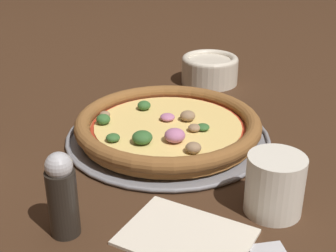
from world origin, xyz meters
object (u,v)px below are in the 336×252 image
object	(u,v)px
napkin	(186,235)
pizza	(168,125)
pepper_shaker	(62,195)
drinking_cup	(275,185)
bowl_near	(210,69)
pizza_tray	(168,136)

from	to	relation	value
napkin	pizza	bearing A→B (deg)	91.78
pizza	pepper_shaker	world-z (taller)	pepper_shaker
drinking_cup	pepper_shaker	size ratio (longest dim) A/B	0.73
bowl_near	pepper_shaker	bearing A→B (deg)	-115.19
drinking_cup	pizza_tray	bearing A→B (deg)	120.07
pizza_tray	napkin	distance (m)	0.26
bowl_near	napkin	world-z (taller)	bowl_near
bowl_near	pepper_shaker	size ratio (longest dim) A/B	1.13
napkin	bowl_near	bearing A→B (deg)	79.54
drinking_cup	napkin	distance (m)	0.13
pizza_tray	napkin	size ratio (longest dim) A/B	1.87
bowl_near	pizza_tray	bearing A→B (deg)	-111.39
pizza	napkin	distance (m)	0.26
pizza_tray	drinking_cup	distance (m)	0.24
pizza	bowl_near	size ratio (longest dim) A/B	2.51
pepper_shaker	napkin	bearing A→B (deg)	-7.37
pizza	drinking_cup	xyz separation A→B (m)	(0.12, -0.21, 0.01)
pizza_tray	bowl_near	distance (m)	0.29
pizza	pizza_tray	bearing A→B (deg)	59.25
pizza_tray	pepper_shaker	size ratio (longest dim) A/B	3.14
drinking_cup	pepper_shaker	xyz separation A→B (m)	(-0.25, -0.03, 0.01)
pizza_tray	pepper_shaker	world-z (taller)	pepper_shaker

